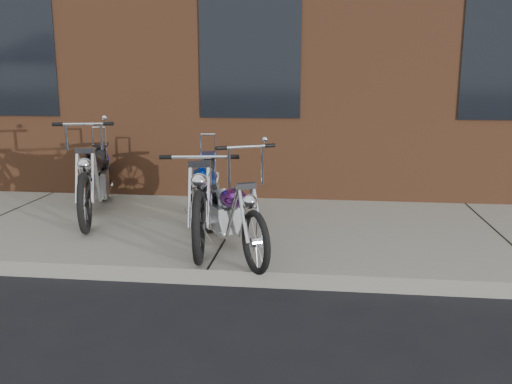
# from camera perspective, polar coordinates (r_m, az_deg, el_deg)

# --- Properties ---
(ground) EXTENTS (120.00, 120.00, 0.00)m
(ground) POSITION_cam_1_polar(r_m,az_deg,el_deg) (5.03, -5.12, -9.76)
(ground) COLOR black
(ground) RESTS_ON ground
(sidewalk) EXTENTS (22.00, 3.00, 0.15)m
(sidewalk) POSITION_cam_1_polar(r_m,az_deg,el_deg) (6.41, -2.36, -4.19)
(sidewalk) COLOR gray
(sidewalk) RESTS_ON ground
(chopper_purple) EXTENTS (1.06, 1.79, 1.12)m
(chopper_purple) POSITION_cam_1_polar(r_m,az_deg,el_deg) (5.44, -3.05, -2.38)
(chopper_purple) COLOR black
(chopper_purple) RESTS_ON sidewalk
(chopper_blue) EXTENTS (0.63, 2.40, 1.05)m
(chopper_blue) POSITION_cam_1_polar(r_m,az_deg,el_deg) (5.90, -5.37, -0.56)
(chopper_blue) COLOR black
(chopper_blue) RESTS_ON sidewalk
(chopper_third) EXTENTS (0.85, 2.33, 1.22)m
(chopper_third) POSITION_cam_1_polar(r_m,az_deg,el_deg) (7.13, -16.60, 1.18)
(chopper_third) COLOR black
(chopper_third) RESTS_ON sidewalk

